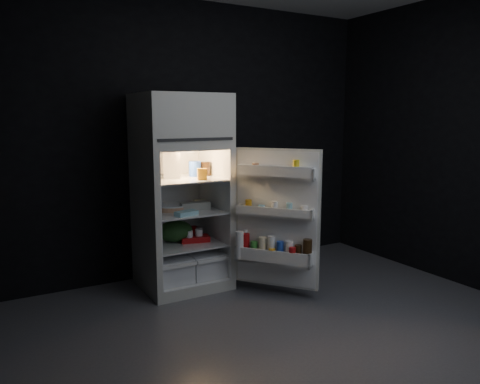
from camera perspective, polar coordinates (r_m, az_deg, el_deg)
floor at (r=3.65m, az=6.17°, el=-16.57°), size 4.00×3.40×0.00m
wall_back at (r=4.76m, az=-5.72°, el=6.40°), size 4.00×0.00×2.70m
wall_right at (r=4.76m, az=26.46°, el=5.47°), size 0.00×3.40×2.70m
refrigerator at (r=4.33m, az=-7.29°, el=0.84°), size 0.76×0.71×1.78m
fridge_door at (r=4.09m, az=4.38°, el=-3.62°), size 0.60×0.68×1.22m
milk_jug at (r=4.29m, az=-8.31°, el=3.29°), size 0.20×0.20×0.24m
mayo_jar at (r=4.39m, az=-5.52°, el=2.83°), size 0.15×0.15×0.14m
jam_jar at (r=4.44m, az=-4.26°, el=2.85°), size 0.12×0.12×0.13m
amber_bottle at (r=4.30m, az=-11.22°, el=3.10°), size 0.10×0.10×0.22m
small_carton at (r=4.16m, az=-4.65°, el=2.20°), size 0.09×0.08×0.10m
egg_carton at (r=4.35m, az=-5.48°, el=-1.70°), size 0.28×0.14×0.07m
pie at (r=4.38m, az=-8.34°, el=-1.88°), size 0.37×0.37×0.04m
flat_package at (r=4.10m, az=-6.56°, el=-2.59°), size 0.21×0.14×0.04m
wrapped_pkg at (r=4.57m, az=-4.86°, el=-1.28°), size 0.15×0.14×0.05m
produce_bag at (r=4.41m, az=-7.90°, el=-4.74°), size 0.35×0.31×0.20m
yogurt_tray at (r=4.40m, az=-5.50°, el=-5.70°), size 0.29×0.20×0.05m
small_can_red at (r=4.62m, az=-5.65°, el=-4.74°), size 0.10×0.10×0.09m
small_can_silver at (r=4.60m, az=-5.00°, el=-4.79°), size 0.08×0.08×0.09m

